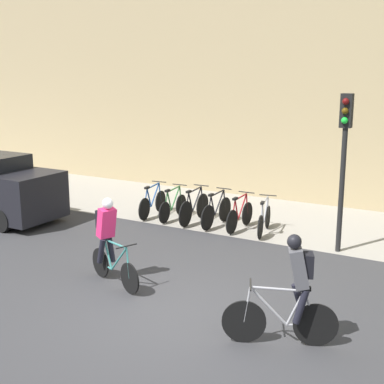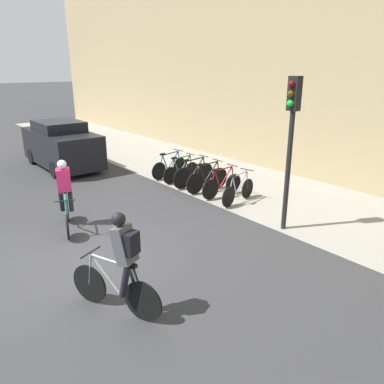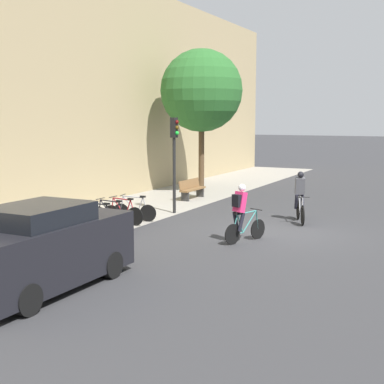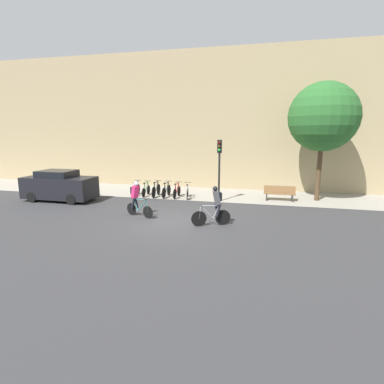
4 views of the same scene
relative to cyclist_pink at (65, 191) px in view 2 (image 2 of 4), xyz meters
name	(u,v)px [view 2 (image 2 of 4)]	position (x,y,z in m)	size (l,w,h in m)	color
ground	(77,262)	(1.89, -0.57, -0.95)	(200.00, 200.00, 0.00)	#333335
kerb_strip	(283,196)	(1.89, 6.18, -0.94)	(44.00, 4.50, 0.01)	gray
building_facade	(346,31)	(1.89, 8.73, 4.00)	(44.00, 0.60, 9.89)	tan
cyclist_pink	(65,191)	(0.00, 0.00, 0.00)	(1.62, 0.71, 1.74)	black
cyclist_grey	(122,262)	(4.03, -0.63, 0.00)	(1.65, 0.78, 1.79)	black
parked_bike_0	(170,167)	(-2.09, 4.65, -0.55)	(0.46, 1.67, 0.95)	black
parked_bike_1	(181,171)	(-1.39, 4.65, -0.56)	(0.46, 1.62, 0.94)	black
parked_bike_2	(194,174)	(-0.68, 4.65, -0.53)	(0.46, 1.76, 0.99)	black
parked_bike_3	(207,179)	(0.02, 4.65, -0.54)	(0.46, 1.73, 0.98)	black
parked_bike_4	(222,184)	(0.72, 4.65, -0.56)	(0.46, 1.62, 0.95)	black
parked_bike_5	(238,190)	(1.43, 4.65, -0.56)	(0.50, 1.62, 0.94)	black
traffic_light_pole	(291,127)	(3.50, 4.15, 1.60)	(0.26, 0.30, 3.68)	black
parked_car	(62,145)	(-5.97, 2.14, -0.05)	(4.30, 1.84, 1.85)	black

